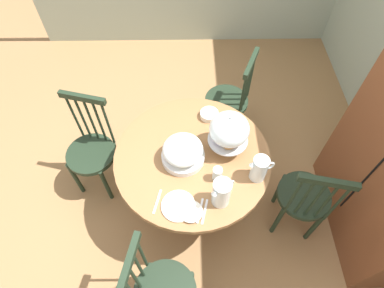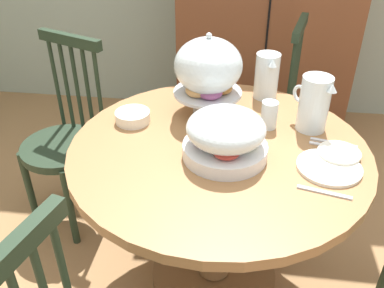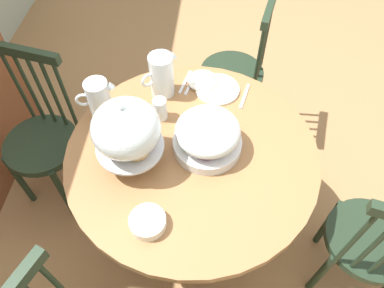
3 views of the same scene
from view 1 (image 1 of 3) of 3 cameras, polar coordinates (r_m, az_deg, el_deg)
ground_plane at (r=2.83m, az=-0.86°, el=-11.66°), size 10.00×10.00×0.00m
dining_table at (r=2.41m, az=0.04°, el=-5.14°), size 1.11×1.11×0.74m
windsor_chair_near_window at (r=2.95m, az=6.73°, el=7.67°), size 0.44×0.43×0.97m
windsor_chair_by_cabinet at (r=2.71m, az=-17.70°, el=-1.30°), size 0.42×0.42×0.97m
windsor_chair_far_side at (r=2.51m, az=19.67°, el=-9.26°), size 0.41×0.41×0.97m
pastry_stand_with_dome at (r=2.11m, az=6.76°, el=2.43°), size 0.28×0.28×0.34m
fruit_platter_covered at (r=2.13m, az=-1.67°, el=-1.45°), size 0.30×0.30×0.18m
orange_juice_pitcher at (r=1.97m, az=5.35°, el=-8.95°), size 0.15×0.16×0.22m
milk_pitcher at (r=2.09m, az=12.11°, el=-4.54°), size 0.11×0.19×0.20m
china_plate_large at (r=2.03m, az=-2.49°, el=-11.18°), size 0.22×0.22×0.01m
china_plate_small at (r=2.00m, az=-0.21°, el=-12.18°), size 0.15×0.15×0.01m
cereal_bowl at (r=2.42m, az=3.15°, el=5.37°), size 0.14×0.14×0.04m
drinking_glass at (r=2.08m, az=4.63°, el=-5.45°), size 0.06×0.06×0.11m
table_knife at (r=2.02m, az=1.46°, el=-12.03°), size 0.17×0.05×0.01m
dinner_fork at (r=2.01m, az=2.31°, el=-12.20°), size 0.17×0.05×0.01m
soup_spoon at (r=2.05m, az=-6.34°, el=-10.36°), size 0.17×0.05×0.01m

